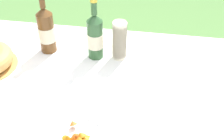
{
  "coord_description": "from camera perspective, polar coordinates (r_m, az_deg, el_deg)",
  "views": [
    {
      "loc": [
        0.27,
        -0.95,
        1.7
      ],
      "look_at": [
        0.09,
        0.14,
        0.82
      ],
      "focal_mm": 50.0,
      "sensor_mm": 36.0,
      "label": 1
    }
  ],
  "objects": [
    {
      "name": "cider_bottle_green",
      "position": [
        1.54,
        -3.11,
        6.19
      ],
      "size": [
        0.08,
        0.08,
        0.32
      ],
      "color": "#2D562D",
      "rests_on": "tablecloth"
    },
    {
      "name": "cup_stack",
      "position": [
        1.55,
        1.39,
        5.44
      ],
      "size": [
        0.07,
        0.07,
        0.2
      ],
      "color": "beige",
      "rests_on": "tablecloth"
    },
    {
      "name": "tablecloth",
      "position": [
        1.37,
        -4.63,
        -5.72
      ],
      "size": [
        1.86,
        1.19,
        0.1
      ],
      "color": "white",
      "rests_on": "garden_table"
    },
    {
      "name": "cider_bottle_amber",
      "position": [
        1.62,
        -11.93,
        7.18
      ],
      "size": [
        0.08,
        0.08,
        0.33
      ],
      "color": "brown",
      "rests_on": "tablecloth"
    },
    {
      "name": "snack_plate_near",
      "position": [
        1.2,
        -6.67,
        -12.64
      ],
      "size": [
        0.24,
        0.24,
        0.05
      ],
      "color": "white",
      "rests_on": "tablecloth"
    },
    {
      "name": "garden_table",
      "position": [
        1.41,
        -4.53,
        -7.15
      ],
      "size": [
        1.85,
        1.18,
        0.76
      ],
      "color": "brown",
      "rests_on": "ground_plane"
    }
  ]
}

